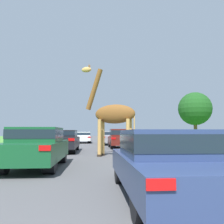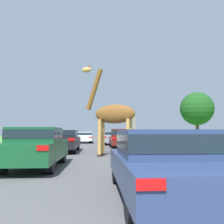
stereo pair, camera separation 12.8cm
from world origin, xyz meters
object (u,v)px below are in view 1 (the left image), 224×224
object	(u,v)px
car_rear_follower	(62,140)
tree_left_edge	(195,109)
car_lead_maroon	(165,160)
giraffe_near_road	(113,115)
car_queue_right	(83,137)
car_queue_left	(110,137)
car_verge_right	(121,138)
car_far_ahead	(37,146)

from	to	relation	value
car_rear_follower	tree_left_edge	world-z (taller)	tree_left_edge
car_lead_maroon	giraffe_near_road	bearing A→B (deg)	93.19
car_queue_right	car_queue_left	world-z (taller)	car_queue_left
car_queue_right	car_verge_right	bearing A→B (deg)	-70.44
car_queue_right	car_rear_follower	distance (m)	13.14
giraffe_near_road	car_queue_left	distance (m)	11.84
car_lead_maroon	tree_left_edge	distance (m)	32.16
car_far_ahead	car_verge_right	world-z (taller)	car_verge_right
car_rear_follower	car_queue_right	bearing A→B (deg)	86.75
car_rear_follower	car_queue_left	bearing A→B (deg)	67.03
giraffe_near_road	car_far_ahead	bearing A→B (deg)	162.09
car_queue_left	car_lead_maroon	bearing A→B (deg)	-90.79
giraffe_near_road	car_far_ahead	size ratio (longest dim) A/B	1.15
car_rear_follower	giraffe_near_road	bearing A→B (deg)	-46.37
car_verge_right	tree_left_edge	bearing A→B (deg)	49.25
car_queue_right	car_far_ahead	distance (m)	19.93
car_lead_maroon	car_rear_follower	world-z (taller)	car_rear_follower
car_lead_maroon	tree_left_edge	size ratio (longest dim) A/B	0.60
car_queue_right	car_rear_follower	xyz separation A→B (m)	(-0.74, -13.12, 0.05)
car_verge_right	tree_left_edge	size ratio (longest dim) A/B	0.59
car_rear_follower	tree_left_edge	distance (m)	25.05
car_lead_maroon	car_queue_right	xyz separation A→B (m)	(-2.64, 23.90, 0.01)
car_queue_right	car_queue_left	xyz separation A→B (m)	(2.91, -4.49, 0.03)
car_queue_right	tree_left_edge	bearing A→B (deg)	17.56
car_far_ahead	car_rear_follower	xyz separation A→B (m)	(0.00, 6.80, -0.01)
car_verge_right	giraffe_near_road	bearing A→B (deg)	-100.13
car_queue_right	tree_left_edge	xyz separation A→B (m)	(16.03, 5.07, 3.98)
car_queue_right	car_rear_follower	bearing A→B (deg)	-93.25
car_queue_right	tree_left_edge	size ratio (longest dim) A/B	0.66
car_queue_right	car_far_ahead	xyz separation A→B (m)	(-0.74, -19.92, 0.05)
car_far_ahead	car_queue_left	bearing A→B (deg)	76.67
car_queue_left	giraffe_near_road	bearing A→B (deg)	-93.39
car_queue_left	car_rear_follower	xyz separation A→B (m)	(-3.66, -8.63, 0.02)
giraffe_near_road	car_lead_maroon	xyz separation A→B (m)	(0.43, -7.67, -1.45)
giraffe_near_road	car_lead_maroon	world-z (taller)	giraffe_near_road
car_verge_right	car_far_ahead	bearing A→B (deg)	-111.86
car_verge_right	car_queue_right	bearing A→B (deg)	109.56
giraffe_near_road	car_rear_follower	world-z (taller)	giraffe_near_road
car_lead_maroon	tree_left_edge	world-z (taller)	tree_left_edge
giraffe_near_road	tree_left_edge	size ratio (longest dim) A/B	0.70
car_lead_maroon	car_queue_left	size ratio (longest dim) A/B	1.04
car_queue_right	car_verge_right	xyz separation A→B (m)	(3.40, -9.58, 0.09)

